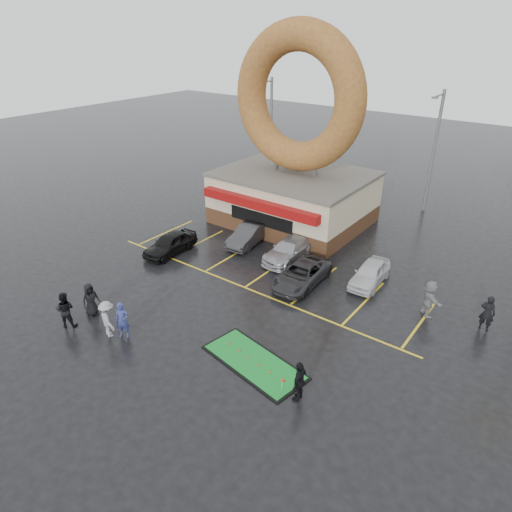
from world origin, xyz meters
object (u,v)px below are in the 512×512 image
Objects in this scene: person_cameraman at (299,381)px; car_black at (170,244)px; streetlight_left at (271,128)px; car_grey at (302,274)px; putting_green at (254,362)px; donut_shop at (295,162)px; car_silver at (289,250)px; person_blue at (122,320)px; car_white at (370,273)px; dumpster at (228,198)px; streetlight_mid at (434,150)px; car_dgrey at (249,235)px.

car_black is at bearing -121.40° from person_cameraman.
car_grey is (12.31, -14.29, -4.17)m from streetlight_left.
person_cameraman is at bearing -13.35° from putting_green.
donut_shop is 7.16m from car_silver.
car_grey is 2.40× the size of person_blue.
person_blue reaches higher than person_cameraman.
car_white is at bearing -30.80° from donut_shop.
person_blue is at bearing -87.68° from person_cameraman.
person_cameraman is 0.35× the size of putting_green.
person_cameraman is 21.37m from dumpster.
streetlight_left reaches higher than car_grey.
car_silver is 2.41× the size of person_cameraman.
car_silver is (-3.92, -13.15, -4.15)m from streetlight_mid.
car_grey is (5.31, -7.34, -3.86)m from donut_shop.
streetlight_left is 2.27× the size of car_dgrey.
person_blue reaches higher than car_black.
putting_green is at bearing -89.43° from streetlight_mid.
streetlight_mid is 2.44× the size of car_white.
streetlight_mid is at bearing 179.56° from person_cameraman.
person_blue is at bearing -60.25° from car_black.
car_black is 7.54m from car_silver.
car_white reaches higher than car_grey.
car_dgrey reaches higher than car_white.
car_grey is (2.24, -2.15, -0.02)m from car_silver.
car_white is (11.75, 4.08, -0.03)m from car_black.
streetlight_left is 14.30m from car_dgrey.
streetlight_left reaches higher than person_blue.
car_silver is 3.10m from car_grey.
streetlight_mid is 5.02× the size of person_cameraman.
person_blue reaches higher than car_white.
person_cameraman is (6.82, -9.71, 0.27)m from car_silver.
streetlight_mid is 23.36m from person_cameraman.
donut_shop reaches higher than streetlight_mid.
dumpster is 0.35× the size of putting_green.
donut_shop is 10.44m from car_white.
car_white is (1.34, -12.92, -4.15)m from streetlight_mid.
dumpster is at bearing 145.19° from car_grey.
car_grey is 0.86× the size of putting_green.
person_cameraman is (1.55, -9.93, 0.27)m from car_white.
streetlight_left is at bearing 100.38° from car_black.
streetlight_left is 25.08m from person_blue.
putting_green is (-1.12, -9.30, -0.59)m from car_white.
car_black reaches higher than car_silver.
putting_green is (10.63, -5.22, -0.62)m from car_black.
streetlight_left reaches higher than dumpster.
car_black is 0.76× the size of putting_green.
car_grey is at bearing -54.12° from donut_shop.
car_dgrey is 0.92× the size of car_silver.
dumpster is at bearing 151.14° from car_silver.
car_silver reaches higher than car_grey.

